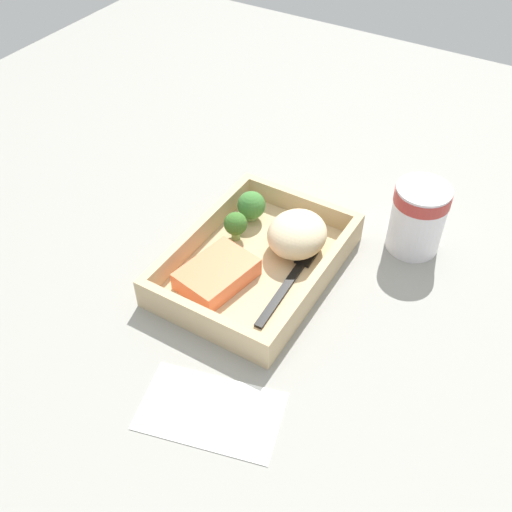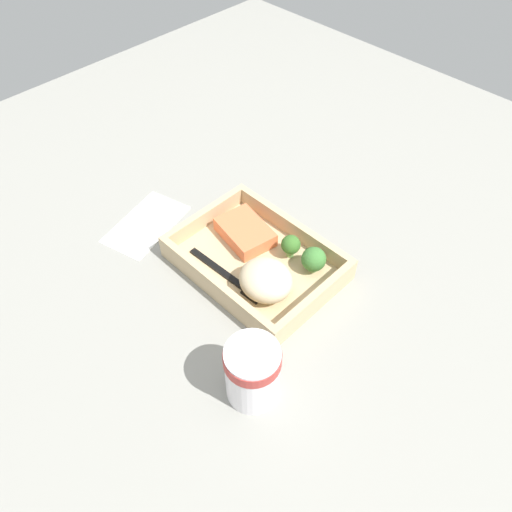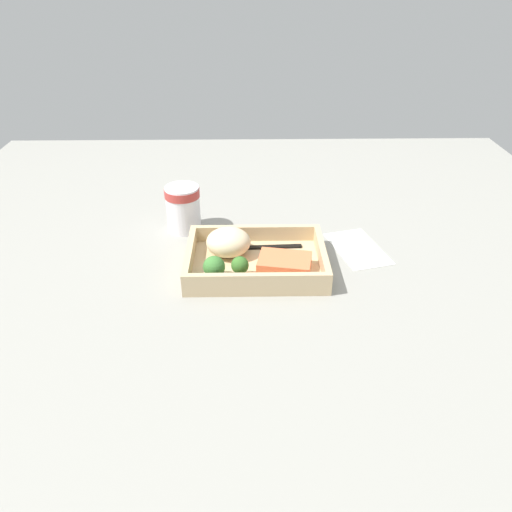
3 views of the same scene
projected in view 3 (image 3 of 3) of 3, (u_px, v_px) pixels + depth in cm
name	position (u px, v px, depth cm)	size (l,w,h in cm)	color
ground_plane	(256.00, 272.00, 98.91)	(160.00, 160.00, 2.00)	gray
takeout_tray	(256.00, 265.00, 98.08)	(26.97, 19.52, 1.20)	tan
tray_rim	(256.00, 255.00, 96.93)	(26.97, 19.52, 3.26)	tan
salmon_fillet	(285.00, 264.00, 94.84)	(9.88, 6.96, 2.65)	#F57346
mashed_potatoes	(228.00, 242.00, 99.06)	(8.85, 8.03, 5.59)	beige
broccoli_floret_1	(214.00, 267.00, 91.69)	(4.11, 4.11, 4.62)	#7DAA67
broccoli_floret_2	(240.00, 266.00, 91.99)	(3.31, 3.31, 4.34)	#74A357
fork	(258.00, 247.00, 102.42)	(15.86, 2.36, 0.44)	black
paper_cup	(183.00, 206.00, 109.31)	(7.62, 7.62, 10.20)	white
receipt_slip	(358.00, 248.00, 104.69)	(9.11, 15.60, 0.24)	white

